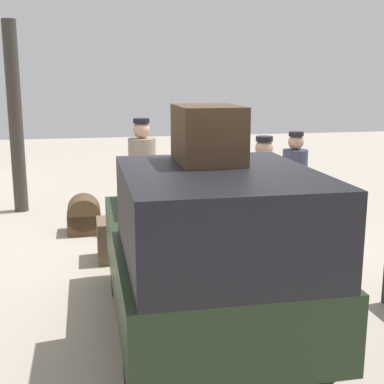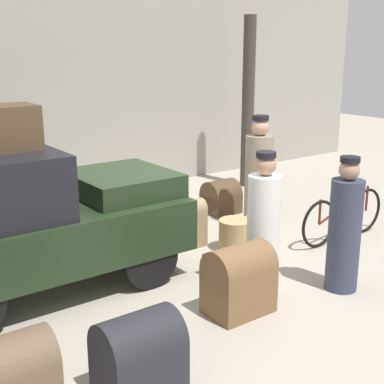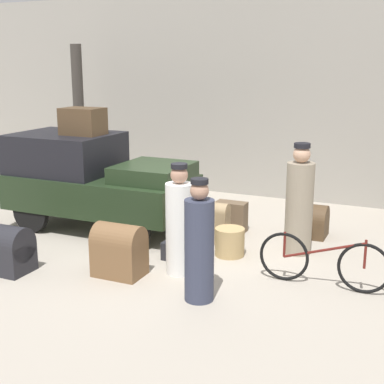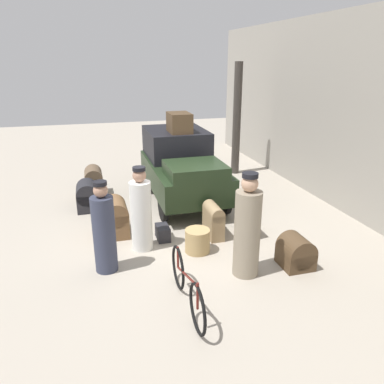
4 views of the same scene
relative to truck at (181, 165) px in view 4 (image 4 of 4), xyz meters
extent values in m
plane|color=#A89E8E|center=(1.93, -0.52, -0.93)|extent=(30.00, 30.00, 0.00)
cube|color=gray|center=(1.93, 3.55, 1.32)|extent=(16.00, 0.15, 4.50)
cylinder|color=#38332D|center=(-1.85, 2.23, 0.77)|extent=(0.25, 0.25, 3.39)
cylinder|color=black|center=(1.21, 0.73, -0.57)|extent=(0.72, 0.12, 0.72)
cylinder|color=black|center=(1.21, -0.73, -0.57)|extent=(0.72, 0.12, 0.72)
cylinder|color=black|center=(-0.87, 0.73, -0.57)|extent=(0.72, 0.12, 0.72)
cylinder|color=black|center=(-0.87, -0.73, -0.57)|extent=(0.72, 0.12, 0.72)
cube|color=black|center=(0.17, 0.00, -0.24)|extent=(3.35, 1.63, 0.62)
cube|color=black|center=(-0.58, 0.00, 0.43)|extent=(1.84, 1.50, 0.72)
cube|color=black|center=(1.26, 0.00, 0.21)|extent=(1.17, 1.27, 0.28)
torus|color=black|center=(4.94, -1.04, -0.58)|extent=(0.70, 0.04, 0.70)
torus|color=black|center=(3.86, -1.04, -0.58)|extent=(0.70, 0.04, 0.70)
cylinder|color=#591914|center=(4.40, -1.04, -0.40)|extent=(1.09, 0.04, 0.38)
cylinder|color=#591914|center=(3.86, -1.04, -0.40)|extent=(0.04, 0.04, 0.36)
cylinder|color=#591914|center=(4.94, -1.04, -0.38)|extent=(0.04, 0.04, 0.40)
cylinder|color=tan|center=(2.83, -0.41, -0.70)|extent=(0.47, 0.47, 0.45)
cylinder|color=#33384C|center=(3.02, -2.10, -0.26)|extent=(0.38, 0.38, 1.34)
sphere|color=tan|center=(3.02, -2.10, 0.53)|extent=(0.24, 0.24, 0.24)
cylinder|color=black|center=(3.02, -2.10, 0.65)|extent=(0.22, 0.22, 0.06)
cylinder|color=gray|center=(3.78, 0.16, -0.19)|extent=(0.43, 0.43, 1.48)
sphere|color=tan|center=(3.78, 0.16, 0.68)|extent=(0.27, 0.27, 0.27)
cylinder|color=black|center=(3.78, 0.16, 0.82)|extent=(0.26, 0.26, 0.07)
cylinder|color=white|center=(2.41, -1.39, -0.26)|extent=(0.40, 0.40, 1.34)
sphere|color=tan|center=(2.41, -1.39, 0.54)|extent=(0.25, 0.25, 0.25)
cylinder|color=black|center=(2.41, -1.39, 0.66)|extent=(0.24, 0.24, 0.07)
cube|color=#4C3823|center=(3.80, 1.09, -0.77)|extent=(0.55, 0.52, 0.32)
cylinder|color=#4C3823|center=(3.80, 1.09, -0.61)|extent=(0.55, 0.52, 0.52)
cube|color=brown|center=(2.42, 0.78, -0.65)|extent=(0.56, 0.28, 0.55)
cube|color=#232328|center=(0.07, -2.36, -0.71)|extent=(0.68, 0.51, 0.44)
cylinder|color=#232328|center=(0.07, -2.36, -0.48)|extent=(0.68, 0.51, 0.51)
cube|color=brown|center=(-0.95, -2.17, -0.66)|extent=(0.71, 0.46, 0.53)
cylinder|color=brown|center=(-0.95, -2.17, -0.40)|extent=(0.71, 0.46, 0.46)
cube|color=#937A56|center=(2.29, 0.09, -0.65)|extent=(0.64, 0.28, 0.56)
cylinder|color=#937A56|center=(2.29, 0.09, -0.37)|extent=(0.64, 0.28, 0.28)
cube|color=#232328|center=(2.14, -0.94, -0.79)|extent=(0.43, 0.25, 0.28)
cube|color=brown|center=(1.65, -1.82, -0.67)|extent=(0.70, 0.49, 0.52)
cylinder|color=brown|center=(1.65, -1.82, -0.40)|extent=(0.70, 0.49, 0.49)
cube|color=#4C3823|center=(-0.16, 0.00, 1.03)|extent=(0.73, 0.52, 0.48)
camera|label=1|loc=(-4.56, 1.01, 1.53)|focal=50.00mm
camera|label=2|loc=(-1.90, -5.77, 1.88)|focal=50.00mm
camera|label=3|loc=(5.55, -8.00, 2.09)|focal=50.00mm
camera|label=4|loc=(8.88, -2.22, 2.52)|focal=35.00mm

